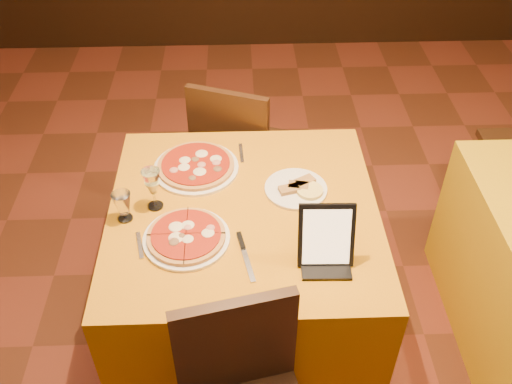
{
  "coord_description": "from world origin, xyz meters",
  "views": [
    {
      "loc": [
        -0.12,
        -1.15,
        2.33
      ],
      "look_at": [
        -0.06,
        0.53,
        0.86
      ],
      "focal_mm": 40.0,
      "sensor_mm": 36.0,
      "label": 1
    }
  ],
  "objects_px": {
    "main_table": "(245,270)",
    "pizza_near": "(186,237)",
    "chair_main_far": "(241,146)",
    "water_glass": "(123,207)",
    "wine_glass": "(153,189)",
    "pizza_far": "(196,167)",
    "tablet": "(326,235)"
  },
  "relations": [
    {
      "from": "chair_main_far",
      "to": "water_glass",
      "type": "relative_size",
      "value": 7.0
    },
    {
      "from": "chair_main_far",
      "to": "pizza_near",
      "type": "bearing_deg",
      "value": 97.7
    },
    {
      "from": "pizza_far",
      "to": "tablet",
      "type": "relative_size",
      "value": 1.54
    },
    {
      "from": "pizza_near",
      "to": "water_glass",
      "type": "distance_m",
      "value": 0.29
    },
    {
      "from": "main_table",
      "to": "wine_glass",
      "type": "height_order",
      "value": "wine_glass"
    },
    {
      "from": "wine_glass",
      "to": "chair_main_far",
      "type": "bearing_deg",
      "value": 65.68
    },
    {
      "from": "chair_main_far",
      "to": "tablet",
      "type": "bearing_deg",
      "value": 125.22
    },
    {
      "from": "wine_glass",
      "to": "water_glass",
      "type": "relative_size",
      "value": 1.46
    },
    {
      "from": "wine_glass",
      "to": "pizza_far",
      "type": "bearing_deg",
      "value": 56.71
    },
    {
      "from": "main_table",
      "to": "wine_glass",
      "type": "bearing_deg",
      "value": 175.12
    },
    {
      "from": "main_table",
      "to": "chair_main_far",
      "type": "bearing_deg",
      "value": 90.0
    },
    {
      "from": "main_table",
      "to": "chair_main_far",
      "type": "xyz_separation_m",
      "value": [
        0.0,
        0.83,
        0.08
      ]
    },
    {
      "from": "chair_main_far",
      "to": "pizza_far",
      "type": "height_order",
      "value": "chair_main_far"
    },
    {
      "from": "pizza_far",
      "to": "wine_glass",
      "type": "height_order",
      "value": "wine_glass"
    },
    {
      "from": "main_table",
      "to": "tablet",
      "type": "xyz_separation_m",
      "value": [
        0.29,
        -0.28,
        0.49
      ]
    },
    {
      "from": "pizza_far",
      "to": "wine_glass",
      "type": "bearing_deg",
      "value": -123.29
    },
    {
      "from": "chair_main_far",
      "to": "wine_glass",
      "type": "bearing_deg",
      "value": 86.01
    },
    {
      "from": "chair_main_far",
      "to": "pizza_near",
      "type": "height_order",
      "value": "chair_main_far"
    },
    {
      "from": "chair_main_far",
      "to": "pizza_near",
      "type": "xyz_separation_m",
      "value": [
        -0.22,
        -0.99,
        0.31
      ]
    },
    {
      "from": "chair_main_far",
      "to": "pizza_far",
      "type": "relative_size",
      "value": 2.42
    },
    {
      "from": "main_table",
      "to": "chair_main_far",
      "type": "relative_size",
      "value": 1.21
    },
    {
      "from": "main_table",
      "to": "water_glass",
      "type": "height_order",
      "value": "water_glass"
    },
    {
      "from": "pizza_near",
      "to": "tablet",
      "type": "distance_m",
      "value": 0.54
    },
    {
      "from": "main_table",
      "to": "pizza_near",
      "type": "relative_size",
      "value": 3.28
    },
    {
      "from": "main_table",
      "to": "water_glass",
      "type": "bearing_deg",
      "value": -175.52
    },
    {
      "from": "pizza_near",
      "to": "pizza_far",
      "type": "relative_size",
      "value": 0.89
    },
    {
      "from": "pizza_far",
      "to": "wine_glass",
      "type": "relative_size",
      "value": 1.98
    },
    {
      "from": "main_table",
      "to": "pizza_near",
      "type": "distance_m",
      "value": 0.48
    },
    {
      "from": "main_table",
      "to": "pizza_near",
      "type": "xyz_separation_m",
      "value": [
        -0.22,
        -0.16,
        0.39
      ]
    },
    {
      "from": "pizza_far",
      "to": "water_glass",
      "type": "height_order",
      "value": "water_glass"
    },
    {
      "from": "pizza_near",
      "to": "wine_glass",
      "type": "distance_m",
      "value": 0.25
    },
    {
      "from": "tablet",
      "to": "chair_main_far",
      "type": "bearing_deg",
      "value": 106.4
    }
  ]
}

